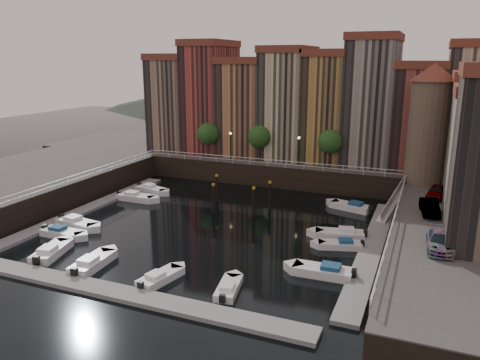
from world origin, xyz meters
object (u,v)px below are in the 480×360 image
at_px(boat_left_3, 135,197).
at_px(car_a, 436,193).
at_px(car_b, 430,208).
at_px(gangway, 394,200).
at_px(corner_tower, 430,122).
at_px(car_c, 440,242).
at_px(mooring_pilings, 238,196).
at_px(boat_left_1, 77,223).
at_px(boat_left_0, 62,233).

bearing_deg(boat_left_3, car_a, 6.26).
bearing_deg(car_b, gangway, 106.99).
relative_size(corner_tower, car_c, 2.95).
bearing_deg(boat_left_3, car_c, -17.27).
bearing_deg(mooring_pilings, corner_tower, 24.85).
bearing_deg(mooring_pilings, boat_left_1, -138.94).
height_order(corner_tower, boat_left_3, corner_tower).
height_order(boat_left_3, car_a, car_a).
bearing_deg(boat_left_3, mooring_pilings, 4.94).
height_order(mooring_pilings, boat_left_1, mooring_pilings).
xyz_separation_m(mooring_pilings, boat_left_1, (-13.55, -11.80, -1.24)).
height_order(gangway, boat_left_3, gangway).
bearing_deg(mooring_pilings, gangway, 15.48).
xyz_separation_m(boat_left_1, car_c, (35.12, 0.08, 3.27)).
bearing_deg(corner_tower, mooring_pilings, -155.15).
xyz_separation_m(gangway, boat_left_0, (-29.97, -19.23, -1.55)).
distance_m(gangway, car_c, 17.14).
distance_m(corner_tower, boat_left_3, 36.25).
distance_m(gangway, mooring_pilings, 17.60).
distance_m(corner_tower, boat_left_1, 40.66).
bearing_deg(corner_tower, car_b, -86.14).
height_order(gangway, car_a, car_a).
bearing_deg(corner_tower, boat_left_1, -147.85).
relative_size(corner_tower, mooring_pilings, 1.86).
relative_size(mooring_pilings, car_b, 1.78).
distance_m(boat_left_0, car_c, 34.84).
bearing_deg(mooring_pilings, car_a, 7.81).
xyz_separation_m(corner_tower, boat_left_1, (-33.41, -21.00, -9.79)).
relative_size(gangway, car_b, 1.99).
height_order(gangway, car_b, car_b).
bearing_deg(boat_left_3, boat_left_0, -88.97).
bearing_deg(car_b, boat_left_3, 168.39).
relative_size(mooring_pilings, boat_left_3, 1.44).
bearing_deg(boat_left_0, car_a, 27.34).
relative_size(corner_tower, boat_left_1, 2.57).
distance_m(boat_left_3, car_b, 34.30).
xyz_separation_m(car_a, car_c, (0.31, -14.64, -0.00)).
bearing_deg(car_c, boat_left_3, 160.61).
distance_m(mooring_pilings, car_c, 24.63).
xyz_separation_m(boat_left_3, car_b, (34.10, -1.70, 3.29)).
xyz_separation_m(boat_left_0, boat_left_1, (-0.55, 2.73, 0.03)).
xyz_separation_m(boat_left_0, car_a, (34.26, 17.44, 3.31)).
bearing_deg(mooring_pilings, boat_left_0, -131.83).
height_order(mooring_pilings, car_a, car_a).
distance_m(boat_left_1, car_c, 35.27).
distance_m(gangway, boat_left_1, 34.72).
height_order(boat_left_3, car_c, car_c).
relative_size(boat_left_1, boat_left_3, 1.04).
distance_m(gangway, boat_left_0, 35.64).
bearing_deg(boat_left_1, car_b, 23.62).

